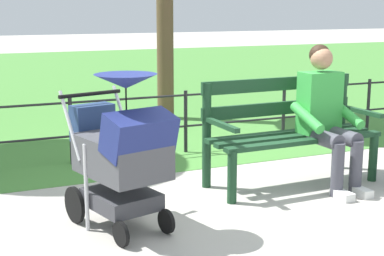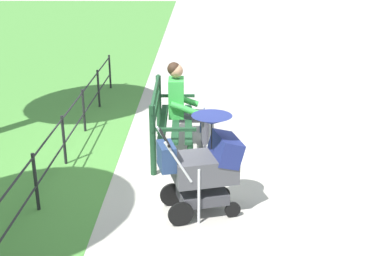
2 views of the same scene
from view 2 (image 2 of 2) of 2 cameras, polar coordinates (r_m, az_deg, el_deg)
name	(u,v)px [view 2 (image 2 of 2)]	position (r m, az deg, el deg)	size (l,w,h in m)	color
ground_plane	(175,164)	(7.04, -1.93, -4.08)	(60.00, 60.00, 0.00)	#ADA89E
park_bench	(168,118)	(7.25, -2.74, 1.14)	(1.61, 0.63, 0.96)	#193D23
person_on_bench	(184,102)	(7.44, -0.93, 2.88)	(0.54, 0.74, 1.28)	#42424C
stroller	(205,164)	(5.60, 1.44, -4.05)	(0.70, 0.97, 1.15)	black
handbag	(204,122)	(8.27, 1.37, 0.68)	(0.32, 0.14, 0.37)	navy
park_fence	(68,128)	(7.35, -13.67, -0.03)	(7.68, 0.04, 0.70)	black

